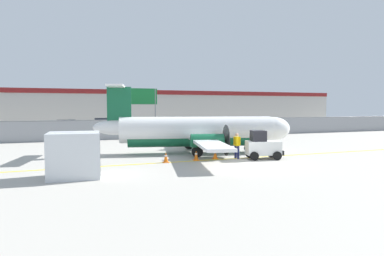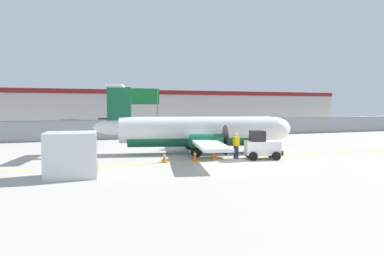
{
  "view_description": "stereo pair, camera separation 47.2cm",
  "coord_description": "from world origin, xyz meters",
  "px_view_note": "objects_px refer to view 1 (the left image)",
  "views": [
    {
      "loc": [
        -10.29,
        -18.09,
        3.45
      ],
      "look_at": [
        -1.13,
        6.43,
        1.8
      ],
      "focal_mm": 32.0,
      "sensor_mm": 36.0,
      "label": 1
    },
    {
      "loc": [
        -9.85,
        -18.25,
        3.45
      ],
      "look_at": [
        -1.13,
        6.43,
        1.8
      ],
      "focal_mm": 32.0,
      "sensor_mm": 36.0,
      "label": 2
    }
  ],
  "objects_px": {
    "parked_car_4": "(177,125)",
    "traffic_cone_near_left": "(166,157)",
    "cargo_container": "(74,155)",
    "traffic_cone_far_right": "(215,154)",
    "parked_car_0": "(15,128)",
    "ground_crew_worker": "(237,144)",
    "baggage_tug": "(262,146)",
    "parked_car_2": "(103,123)",
    "highway_sign": "(142,100)",
    "parked_car_5": "(207,123)",
    "parked_car_3": "(135,125)",
    "parked_car_1": "(67,126)",
    "traffic_cone_near_right": "(196,155)",
    "parked_car_6": "(245,123)",
    "traffic_cone_far_left": "(213,145)",
    "commuter_airplane": "(200,131)"
  },
  "relations": [
    {
      "from": "cargo_container",
      "to": "traffic_cone_near_right",
      "type": "bearing_deg",
      "value": 25.82
    },
    {
      "from": "baggage_tug",
      "to": "parked_car_1",
      "type": "bearing_deg",
      "value": 127.95
    },
    {
      "from": "parked_car_6",
      "to": "parked_car_1",
      "type": "bearing_deg",
      "value": 179.92
    },
    {
      "from": "parked_car_0",
      "to": "ground_crew_worker",
      "type": "bearing_deg",
      "value": -51.97
    },
    {
      "from": "highway_sign",
      "to": "traffic_cone_near_left",
      "type": "bearing_deg",
      "value": -97.6
    },
    {
      "from": "traffic_cone_near_right",
      "to": "traffic_cone_far_right",
      "type": "bearing_deg",
      "value": 5.88
    },
    {
      "from": "cargo_container",
      "to": "traffic_cone_far_right",
      "type": "relative_size",
      "value": 3.99
    },
    {
      "from": "parked_car_3",
      "to": "commuter_airplane",
      "type": "bearing_deg",
      "value": -84.95
    },
    {
      "from": "parked_car_1",
      "to": "parked_car_4",
      "type": "relative_size",
      "value": 1.0
    },
    {
      "from": "highway_sign",
      "to": "parked_car_2",
      "type": "bearing_deg",
      "value": 100.16
    },
    {
      "from": "baggage_tug",
      "to": "traffic_cone_near_right",
      "type": "relative_size",
      "value": 3.97
    },
    {
      "from": "baggage_tug",
      "to": "traffic_cone_far_left",
      "type": "xyz_separation_m",
      "value": [
        -0.9,
        5.95,
        -0.54
      ]
    },
    {
      "from": "traffic_cone_far_right",
      "to": "parked_car_2",
      "type": "relative_size",
      "value": 0.15
    },
    {
      "from": "parked_car_6",
      "to": "traffic_cone_far_right",
      "type": "bearing_deg",
      "value": -116.74
    },
    {
      "from": "parked_car_1",
      "to": "highway_sign",
      "type": "relative_size",
      "value": 0.79
    },
    {
      "from": "ground_crew_worker",
      "to": "traffic_cone_far_right",
      "type": "relative_size",
      "value": 2.66
    },
    {
      "from": "commuter_airplane",
      "to": "baggage_tug",
      "type": "height_order",
      "value": "commuter_airplane"
    },
    {
      "from": "traffic_cone_near_left",
      "to": "parked_car_0",
      "type": "distance_m",
      "value": 27.15
    },
    {
      "from": "baggage_tug",
      "to": "parked_car_2",
      "type": "xyz_separation_m",
      "value": [
        -6.65,
        34.37,
        0.04
      ]
    },
    {
      "from": "traffic_cone_near_left",
      "to": "parked_car_5",
      "type": "height_order",
      "value": "parked_car_5"
    },
    {
      "from": "parked_car_4",
      "to": "traffic_cone_near_left",
      "type": "bearing_deg",
      "value": 64.7
    },
    {
      "from": "traffic_cone_far_left",
      "to": "parked_car_1",
      "type": "xyz_separation_m",
      "value": [
        -10.95,
        23.34,
        0.58
      ]
    },
    {
      "from": "parked_car_1",
      "to": "traffic_cone_near_left",
      "type": "bearing_deg",
      "value": -85.87
    },
    {
      "from": "commuter_airplane",
      "to": "traffic_cone_near_right",
      "type": "xyz_separation_m",
      "value": [
        -1.55,
        -3.16,
        -1.29
      ]
    },
    {
      "from": "commuter_airplane",
      "to": "traffic_cone_near_right",
      "type": "distance_m",
      "value": 3.75
    },
    {
      "from": "traffic_cone_near_right",
      "to": "parked_car_5",
      "type": "distance_m",
      "value": 30.58
    },
    {
      "from": "ground_crew_worker",
      "to": "parked_car_5",
      "type": "distance_m",
      "value": 29.76
    },
    {
      "from": "highway_sign",
      "to": "parked_car_1",
      "type": "bearing_deg",
      "value": 127.92
    },
    {
      "from": "traffic_cone_near_left",
      "to": "traffic_cone_far_right",
      "type": "distance_m",
      "value": 3.49
    },
    {
      "from": "ground_crew_worker",
      "to": "traffic_cone_near_left",
      "type": "xyz_separation_m",
      "value": [
        -4.88,
        0.07,
        -0.64
      ]
    },
    {
      "from": "parked_car_1",
      "to": "parked_car_4",
      "type": "bearing_deg",
      "value": -18.96
    },
    {
      "from": "ground_crew_worker",
      "to": "parked_car_3",
      "type": "relative_size",
      "value": 0.39
    },
    {
      "from": "ground_crew_worker",
      "to": "parked_car_1",
      "type": "height_order",
      "value": "same"
    },
    {
      "from": "cargo_container",
      "to": "parked_car_4",
      "type": "distance_m",
      "value": 31.53
    },
    {
      "from": "traffic_cone_near_left",
      "to": "parked_car_2",
      "type": "height_order",
      "value": "parked_car_2"
    },
    {
      "from": "ground_crew_worker",
      "to": "traffic_cone_far_right",
      "type": "height_order",
      "value": "ground_crew_worker"
    },
    {
      "from": "parked_car_4",
      "to": "traffic_cone_far_right",
      "type": "bearing_deg",
      "value": 71.8
    },
    {
      "from": "parked_car_4",
      "to": "parked_car_6",
      "type": "distance_m",
      "value": 10.9
    },
    {
      "from": "traffic_cone_far_right",
      "to": "cargo_container",
      "type": "bearing_deg",
      "value": -161.09
    },
    {
      "from": "traffic_cone_far_right",
      "to": "parked_car_6",
      "type": "distance_m",
      "value": 30.24
    },
    {
      "from": "parked_car_1",
      "to": "parked_car_2",
      "type": "xyz_separation_m",
      "value": [
        5.19,
        5.08,
        0.0
      ]
    },
    {
      "from": "highway_sign",
      "to": "parked_car_5",
      "type": "bearing_deg",
      "value": 38.65
    },
    {
      "from": "parked_car_3",
      "to": "highway_sign",
      "type": "xyz_separation_m",
      "value": [
        -1.0,
        -8.86,
        3.24
      ]
    },
    {
      "from": "traffic_cone_near_left",
      "to": "parked_car_3",
      "type": "height_order",
      "value": "parked_car_3"
    },
    {
      "from": "parked_car_1",
      "to": "parked_car_6",
      "type": "height_order",
      "value": "same"
    },
    {
      "from": "parked_car_3",
      "to": "parked_car_2",
      "type": "bearing_deg",
      "value": 124.9
    },
    {
      "from": "traffic_cone_far_right",
      "to": "parked_car_4",
      "type": "height_order",
      "value": "parked_car_4"
    },
    {
      "from": "parked_car_1",
      "to": "parked_car_3",
      "type": "bearing_deg",
      "value": -15.12
    },
    {
      "from": "traffic_cone_far_left",
      "to": "parked_car_4",
      "type": "relative_size",
      "value": 0.15
    },
    {
      "from": "traffic_cone_near_left",
      "to": "highway_sign",
      "type": "height_order",
      "value": "highway_sign"
    }
  ]
}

